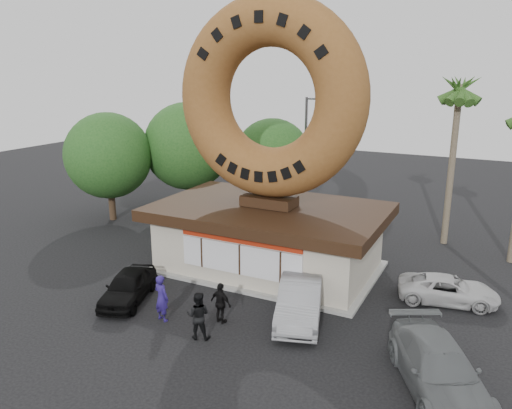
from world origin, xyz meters
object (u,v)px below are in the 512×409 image
Objects in this scene: person_left at (162,298)px; person_center at (198,316)px; donut_shop at (269,235)px; street_lamp at (307,150)px; car_white at (448,290)px; car_black at (128,287)px; car_grey at (439,369)px; person_right at (221,303)px; car_silver at (300,300)px; giant_donut at (270,98)px.

person_left is 1.05× the size of person_center.
donut_shop reaches higher than person_left.
donut_shop is 10.54m from street_lamp.
car_white is (10.42, -9.97, -3.90)m from street_lamp.
car_grey reaches higher than car_black.
person_right is 0.40× the size of car_white.
car_black is at bearing 177.39° from car_silver.
street_lamp is (-1.86, 10.00, -3.99)m from giant_donut.
person_left is at bearing -168.82° from car_silver.
street_lamp is 1.91× the size of car_white.
giant_donut reaches higher than car_silver.
giant_donut is 11.65m from car_white.
car_white is (12.49, 6.11, -0.09)m from car_black.
person_right reaches higher than car_grey.
person_center is 4.24m from car_silver.
donut_shop is 7.38m from person_center.
street_lamp is at bearing 95.77° from car_grey.
giant_donut is at bearing 38.21° from car_black.
giant_donut is 10.64m from car_black.
car_black is 7.51m from car_silver.
person_center reaches higher than car_silver.
car_grey is (10.84, -16.63, -3.72)m from street_lamp.
car_silver is (5.20, -14.17, -3.70)m from street_lamp.
car_silver is (2.66, 1.77, -0.06)m from person_right.
car_white is at bearing 0.22° from giant_donut.
donut_shop is 6.05× the size of person_center.
person_right is at bearing -115.17° from person_center.
car_silver is 1.14× the size of car_white.
person_left is (0.32, -16.82, -3.51)m from street_lamp.
street_lamp reaches higher than person_center.
person_left is 2.40m from person_right.
car_grey is (10.53, 0.19, -0.20)m from person_left.
giant_donut is 10.93m from street_lamp.
person_center is 0.35× the size of car_grey.
person_center reaches higher than car_grey.
person_left is at bearing -88.92° from street_lamp.
donut_shop is at bearing 80.05° from car_white.
donut_shop is 1.40× the size of street_lamp.
person_left reaches higher than car_black.
person_right is 8.33m from car_grey.
donut_shop is 6.03m from person_right.
person_center is at bearing -34.78° from car_black.
car_grey is at bearing -165.80° from person_left.
car_silver is at bearing -150.24° from person_center.
car_black is 12.92m from car_grey.
giant_donut reaches higher than donut_shop.
car_grey is at bearing -36.43° from giant_donut.
person_right is (0.69, -5.92, -0.92)m from donut_shop.
giant_donut is at bearing -89.53° from person_left.
person_left is 12.22m from car_white.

